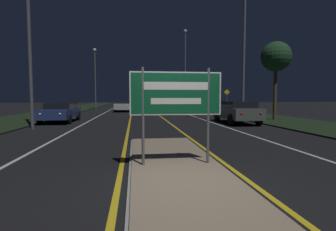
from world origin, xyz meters
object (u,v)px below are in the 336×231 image
object	(u,v)px
car_approaching_0	(60,112)
warning_sign	(227,99)
streetlight_left_far	(95,71)
car_approaching_1	(123,105)
car_receding_1	(169,106)
streetlight_right_near	(245,10)
car_receding_0	(237,111)
highway_sign	(176,97)
streetlight_left_near	(28,9)
streetlight_right_far	(185,62)

from	to	relation	value
car_approaching_0	warning_sign	xyz separation A→B (m)	(14.45, 7.24, 0.83)
streetlight_left_far	car_approaching_0	xyz separation A→B (m)	(0.63, -20.97, -4.81)
streetlight_left_far	car_approaching_1	distance (m)	10.27
warning_sign	car_receding_1	bearing A→B (deg)	-179.85
streetlight_right_near	car_approaching_1	bearing A→B (deg)	119.50
car_receding_0	car_receding_1	size ratio (longest dim) A/B	0.95
streetlight_left_far	warning_sign	world-z (taller)	streetlight_left_far
highway_sign	streetlight_left_near	distance (m)	11.74
streetlight_left_far	car_receding_0	world-z (taller)	streetlight_left_far
car_receding_0	car_approaching_0	distance (m)	11.89
warning_sign	streetlight_right_far	bearing A→B (deg)	101.70
car_receding_0	warning_sign	xyz separation A→B (m)	(2.81, 9.64, 0.77)
streetlight_left_near	car_approaching_0	distance (m)	6.79
streetlight_right_near	car_receding_1	distance (m)	11.98
car_receding_1	car_approaching_0	bearing A→B (deg)	-139.41
warning_sign	streetlight_right_near	bearing A→B (deg)	-103.74
streetlight_left_near	streetlight_left_far	distance (m)	24.81
streetlight_left_far	streetlight_right_near	xyz separation A→B (m)	(12.81, -23.02, 1.84)
streetlight_right_far	car_approaching_1	world-z (taller)	streetlight_right_far
car_approaching_0	warning_sign	world-z (taller)	warning_sign
highway_sign	streetlight_left_far	bearing A→B (deg)	101.21
streetlight_right_near	car_receding_0	bearing A→B (deg)	-147.64
streetlight_left_far	car_approaching_1	size ratio (longest dim) A/B	1.84
highway_sign	car_approaching_1	bearing A→B (deg)	95.23
car_approaching_1	warning_sign	world-z (taller)	warning_sign
streetlight_left_near	streetlight_right_far	distance (m)	25.30
streetlight_left_far	car_receding_0	xyz separation A→B (m)	(12.27, -23.37, -4.74)
car_approaching_0	warning_sign	size ratio (longest dim) A/B	1.83
streetlight_left_near	streetlight_left_far	size ratio (longest dim) A/B	1.22
car_approaching_0	streetlight_left_near	bearing A→B (deg)	-96.39
streetlight_left_near	streetlight_right_far	size ratio (longest dim) A/B	0.96
streetlight_right_near	warning_sign	xyz separation A→B (m)	(2.27, 9.29, -5.82)
car_receding_0	car_approaching_0	xyz separation A→B (m)	(-11.64, 2.40, -0.07)
car_receding_0	car_approaching_1	bearing A→B (deg)	117.40
car_approaching_1	car_approaching_0	bearing A→B (deg)	-105.86
streetlight_right_near	car_approaching_0	bearing A→B (deg)	170.40
streetlight_left_far	car_receding_1	size ratio (longest dim) A/B	1.91
streetlight_right_near	warning_sign	world-z (taller)	streetlight_right_near
streetlight_right_near	car_approaching_1	world-z (taller)	streetlight_right_near
streetlight_left_near	streetlight_right_far	world-z (taller)	streetlight_right_far
highway_sign	car_approaching_1	size ratio (longest dim) A/B	0.49
car_receding_0	streetlight_right_far	bearing A→B (deg)	88.42
car_receding_1	warning_sign	size ratio (longest dim) A/B	1.88
highway_sign	car_receding_0	distance (m)	11.61
streetlight_right_near	streetlight_right_far	world-z (taller)	streetlight_right_far
streetlight_right_far	highway_sign	bearing A→B (deg)	-101.45
highway_sign	streetlight_right_near	size ratio (longest dim) A/B	0.21
streetlight_right_far	car_receding_1	size ratio (longest dim) A/B	2.43
car_approaching_1	car_receding_1	bearing A→B (deg)	-50.43
streetlight_left_far	car_receding_0	distance (m)	26.81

